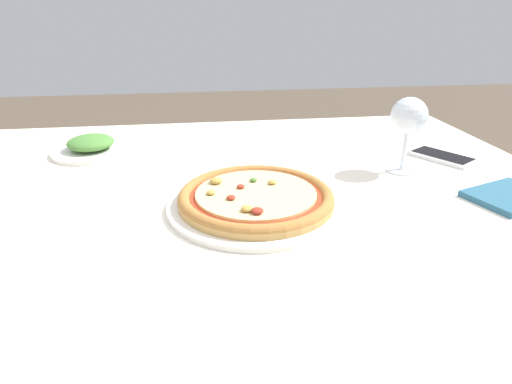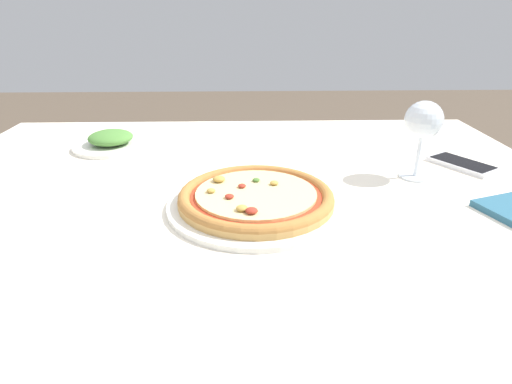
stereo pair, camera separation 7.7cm
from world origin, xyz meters
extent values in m
cube|color=brown|center=(0.00, 0.00, 0.71)|extent=(1.27, 1.08, 0.04)
cube|color=white|center=(0.00, 0.00, 0.74)|extent=(1.37, 1.18, 0.01)
cylinder|color=brown|center=(-0.58, 0.48, 0.35)|extent=(0.06, 0.06, 0.70)
cylinder|color=brown|center=(0.58, 0.48, 0.35)|extent=(0.06, 0.06, 0.70)
cylinder|color=white|center=(0.03, -0.03, 0.74)|extent=(0.32, 0.32, 0.01)
cylinder|color=tan|center=(0.03, -0.03, 0.75)|extent=(0.28, 0.28, 0.01)
torus|color=#B27538|center=(0.03, -0.03, 0.76)|extent=(0.28, 0.28, 0.02)
cylinder|color=#BC381E|center=(0.03, -0.03, 0.76)|extent=(0.24, 0.24, 0.00)
cylinder|color=beige|center=(0.03, -0.03, 0.77)|extent=(0.22, 0.22, 0.00)
ellipsoid|color=#A83323|center=(-0.02, -0.05, 0.77)|extent=(0.02, 0.02, 0.01)
ellipsoid|color=#A83323|center=(0.02, -0.11, 0.77)|extent=(0.02, 0.02, 0.01)
ellipsoid|color=#BC9342|center=(0.06, 0.01, 0.77)|extent=(0.02, 0.02, 0.01)
ellipsoid|color=#A83323|center=(0.00, -0.01, 0.77)|extent=(0.01, 0.01, 0.01)
ellipsoid|color=#BC9342|center=(0.00, -0.10, 0.77)|extent=(0.02, 0.02, 0.01)
ellipsoid|color=#4C7A33|center=(0.03, 0.02, 0.77)|extent=(0.01, 0.01, 0.01)
ellipsoid|color=#BC9342|center=(-0.06, -0.03, 0.77)|extent=(0.02, 0.02, 0.01)
ellipsoid|color=#BC9342|center=(-0.04, 0.02, 0.77)|extent=(0.02, 0.02, 0.01)
cylinder|color=silver|center=(0.37, 0.11, 0.74)|extent=(0.07, 0.07, 0.00)
cylinder|color=silver|center=(0.37, 0.11, 0.79)|extent=(0.01, 0.01, 0.09)
sphere|color=silver|center=(0.37, 0.11, 0.86)|extent=(0.08, 0.08, 0.08)
cube|color=white|center=(0.50, 0.17, 0.74)|extent=(0.14, 0.16, 0.01)
cube|color=black|center=(0.50, 0.17, 0.75)|extent=(0.12, 0.14, 0.00)
cylinder|color=white|center=(-0.33, 0.33, 0.74)|extent=(0.19, 0.19, 0.01)
ellipsoid|color=#4C8438|center=(-0.33, 0.33, 0.77)|extent=(0.11, 0.11, 0.03)
camera|label=1|loc=(-0.07, -0.72, 1.08)|focal=30.00mm
camera|label=2|loc=(0.01, -0.73, 1.08)|focal=30.00mm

